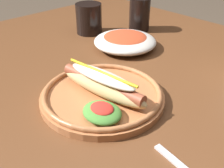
{
  "coord_description": "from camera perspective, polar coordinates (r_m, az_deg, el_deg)",
  "views": [
    {
      "loc": [
        0.45,
        -0.5,
        1.1
      ],
      "look_at": [
        0.06,
        -0.13,
        0.77
      ],
      "focal_mm": 44.08,
      "sensor_mm": 36.0,
      "label": 1
    }
  ],
  "objects": [
    {
      "name": "hot_dog_plate",
      "position": [
        0.61,
        -2.03,
        -1.91
      ],
      "size": [
        0.28,
        0.28,
        0.08
      ],
      "color": "#B77042",
      "rests_on": "dining_table"
    },
    {
      "name": "soda_cup",
      "position": [
        1.03,
        5.72,
        14.18
      ],
      "size": [
        0.07,
        0.07,
        0.12
      ],
      "primitive_type": "cylinder",
      "color": "black",
      "rests_on": "dining_table"
    },
    {
      "name": "side_bowl",
      "position": [
        0.88,
        2.74,
        8.97
      ],
      "size": [
        0.2,
        0.2,
        0.05
      ],
      "color": "silver",
      "rests_on": "dining_table"
    },
    {
      "name": "extra_cup",
      "position": [
        1.0,
        -4.81,
        13.38
      ],
      "size": [
        0.09,
        0.09,
        0.1
      ],
      "primitive_type": "cylinder",
      "color": "black",
      "rests_on": "dining_table"
    },
    {
      "name": "dining_table",
      "position": [
        0.81,
        3.93,
        -2.37
      ],
      "size": [
        1.28,
        1.04,
        0.74
      ],
      "color": "brown",
      "rests_on": "ground_plane"
    }
  ]
}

